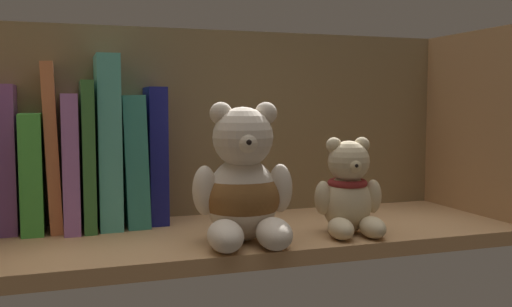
% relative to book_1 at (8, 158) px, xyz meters
% --- Properties ---
extents(shelf_board, '(0.75, 0.25, 0.02)m').
position_rel_book_1_xyz_m(shelf_board, '(0.32, -0.10, -0.11)').
color(shelf_board, tan).
rests_on(shelf_board, ground).
extents(shelf_back_panel, '(0.77, 0.01, 0.31)m').
position_rel_book_1_xyz_m(shelf_back_panel, '(0.32, 0.03, 0.03)').
color(shelf_back_panel, olive).
rests_on(shelf_back_panel, ground).
extents(shelf_side_panel_right, '(0.02, 0.28, 0.31)m').
position_rel_book_1_xyz_m(shelf_side_panel_right, '(0.70, -0.10, 0.03)').
color(shelf_side_panel_right, tan).
rests_on(shelf_side_panel_right, ground).
extents(book_1, '(0.03, 0.10, 0.20)m').
position_rel_book_1_xyz_m(book_1, '(0.00, 0.00, 0.00)').
color(book_1, '#784790').
rests_on(book_1, shelf_board).
extents(book_2, '(0.03, 0.12, 0.16)m').
position_rel_book_1_xyz_m(book_2, '(0.03, 0.00, -0.02)').
color(book_2, green).
rests_on(book_2, shelf_board).
extents(book_3, '(0.02, 0.12, 0.23)m').
position_rel_book_1_xyz_m(book_3, '(0.06, 0.00, 0.01)').
color(book_3, '#C47346').
rests_on(book_3, shelf_board).
extents(book_4, '(0.02, 0.15, 0.19)m').
position_rel_book_1_xyz_m(book_4, '(0.08, -0.00, -0.01)').
color(book_4, '#9F69B9').
rests_on(book_4, shelf_board).
extents(book_5, '(0.02, 0.14, 0.21)m').
position_rel_book_1_xyz_m(book_5, '(0.10, 0.00, 0.00)').
color(book_5, '#377436').
rests_on(book_5, shelf_board).
extents(book_6, '(0.03, 0.13, 0.24)m').
position_rel_book_1_xyz_m(book_6, '(0.13, 0.00, 0.02)').
color(book_6, '#51B4A8').
rests_on(book_6, shelf_board).
extents(book_7, '(0.04, 0.12, 0.19)m').
position_rel_book_1_xyz_m(book_7, '(0.17, 0.00, -0.01)').
color(book_7, teal).
rests_on(book_7, shelf_board).
extents(book_8, '(0.03, 0.09, 0.20)m').
position_rel_book_1_xyz_m(book_8, '(0.20, 0.00, -0.00)').
color(book_8, navy).
rests_on(book_8, shelf_board).
extents(teddy_bear_larger, '(0.13, 0.14, 0.18)m').
position_rel_book_1_xyz_m(teddy_bear_larger, '(0.29, -0.17, -0.03)').
color(teddy_bear_larger, beige).
rests_on(teddy_bear_larger, shelf_board).
extents(teddy_bear_smaller, '(0.10, 0.10, 0.13)m').
position_rel_book_1_xyz_m(teddy_bear_smaller, '(0.44, -0.17, -0.04)').
color(teddy_bear_smaller, beige).
rests_on(teddy_bear_smaller, shelf_board).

